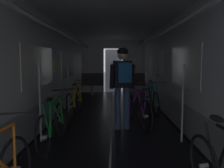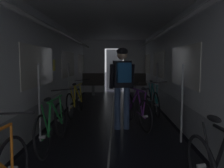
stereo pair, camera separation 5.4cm
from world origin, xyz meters
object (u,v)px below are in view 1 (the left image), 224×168
at_px(bench_seat_far_left, 92,82).
at_px(bench_seat_far_right, 134,82).
at_px(person_cyclist_aisle, 123,79).
at_px(bicycle_yellow, 75,101).
at_px(bicycle_purple_in_aisle, 137,109).
at_px(bicycle_teal, 152,100).
at_px(bicycle_green, 53,125).

distance_m(bench_seat_far_left, bench_seat_far_right, 1.80).
distance_m(bench_seat_far_left, person_cyclist_aisle, 5.34).
distance_m(bench_seat_far_right, bicycle_yellow, 4.30).
height_order(bicycle_yellow, person_cyclist_aisle, person_cyclist_aisle).
bearing_deg(bicycle_yellow, person_cyclist_aisle, -47.38).
xyz_separation_m(person_cyclist_aisle, bicycle_purple_in_aisle, (0.33, 0.27, -0.69)).
distance_m(bicycle_teal, bicycle_yellow, 2.11).
height_order(bench_seat_far_left, bench_seat_far_right, same).
relative_size(bench_seat_far_right, bicycle_yellow, 0.58).
xyz_separation_m(bench_seat_far_right, person_cyclist_aisle, (-0.66, -5.19, 0.50)).
relative_size(bench_seat_far_right, person_cyclist_aisle, 0.57).
height_order(bicycle_teal, bicycle_yellow, bicycle_yellow).
relative_size(bicycle_teal, bicycle_yellow, 1.00).
distance_m(bench_seat_far_left, bicycle_teal, 4.14).
bearing_deg(bicycle_teal, bench_seat_far_left, 119.07).
bearing_deg(bench_seat_far_right, bench_seat_far_left, 180.00).
xyz_separation_m(bench_seat_far_right, bicycle_green, (-1.86, -6.27, -0.19)).
bearing_deg(bench_seat_far_right, person_cyclist_aisle, -97.29).
distance_m(bench_seat_far_right, bicycle_purple_in_aisle, 4.94).
distance_m(bicycle_yellow, person_cyclist_aisle, 1.94).
xyz_separation_m(bicycle_yellow, bicycle_purple_in_aisle, (1.55, -1.06, 0.00)).
relative_size(bench_seat_far_right, bicycle_teal, 0.58).
height_order(bench_seat_far_right, bicycle_teal, bench_seat_far_right).
bearing_deg(bicycle_purple_in_aisle, bench_seat_far_left, 106.54).
distance_m(bench_seat_far_left, bicycle_purple_in_aisle, 5.14).
xyz_separation_m(bench_seat_far_left, person_cyclist_aisle, (1.14, -5.19, 0.50)).
bearing_deg(bicycle_teal, bicycle_purple_in_aisle, -112.82).
bearing_deg(bicycle_yellow, bicycle_purple_in_aisle, -34.44).
distance_m(bicycle_yellow, bicycle_purple_in_aisle, 1.88).
bearing_deg(bench_seat_far_left, bicycle_yellow, -91.33).
height_order(bicycle_teal, bicycle_purple_in_aisle, bicycle_teal).
bearing_deg(person_cyclist_aisle, bench_seat_far_right, 82.71).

